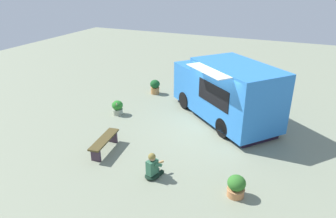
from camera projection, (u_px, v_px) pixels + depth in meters
name	position (u px, v px, depth m)	size (l,w,h in m)	color
ground_plane	(210.00, 129.00, 12.64)	(40.00, 40.00, 0.00)	gray
food_truck	(226.00, 93.00, 13.04)	(5.45, 5.11, 2.59)	blue
person_customer	(153.00, 167.00, 9.54)	(0.58, 0.78, 0.87)	black
planter_flowering_near	(155.00, 86.00, 16.25)	(0.52, 0.52, 0.75)	#B07A44
planter_flowering_far	(236.00, 186.00, 8.72)	(0.52, 0.52, 0.66)	#B87949
planter_flowering_side	(117.00, 107.00, 13.85)	(0.50, 0.50, 0.66)	#989D85
plaza_bench	(104.00, 142.00, 10.94)	(0.61, 1.70, 0.50)	#4A3F1F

